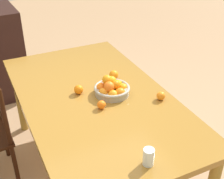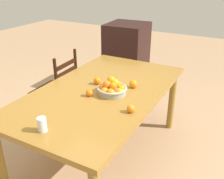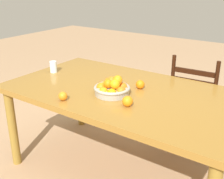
% 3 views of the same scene
% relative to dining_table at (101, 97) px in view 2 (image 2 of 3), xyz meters
% --- Properties ---
extents(ground_plane, '(12.00, 12.00, 0.00)m').
position_rel_dining_table_xyz_m(ground_plane, '(0.00, 0.00, -0.70)').
color(ground_plane, tan).
extents(dining_table, '(1.91, 1.08, 0.78)m').
position_rel_dining_table_xyz_m(dining_table, '(0.00, 0.00, 0.00)').
color(dining_table, olive).
rests_on(dining_table, ground).
extents(chair_near_window, '(0.48, 0.48, 0.94)m').
position_rel_dining_table_xyz_m(chair_near_window, '(0.33, 0.83, -0.25)').
color(chair_near_window, black).
rests_on(chair_near_window, ground).
extents(cabinet, '(0.65, 0.62, 1.06)m').
position_rel_dining_table_xyz_m(cabinet, '(1.72, 0.56, -0.17)').
color(cabinet, black).
rests_on(cabinet, ground).
extents(fruit_bowl, '(0.28, 0.28, 0.15)m').
position_rel_dining_table_xyz_m(fruit_bowl, '(-0.03, -0.13, 0.13)').
color(fruit_bowl, '#A39E8F').
rests_on(fruit_bowl, dining_table).
extents(orange_loose_0, '(0.08, 0.08, 0.08)m').
position_rel_dining_table_xyz_m(orange_loose_0, '(0.19, -0.25, 0.12)').
color(orange_loose_0, orange).
rests_on(orange_loose_0, dining_table).
extents(orange_loose_1, '(0.07, 0.07, 0.07)m').
position_rel_dining_table_xyz_m(orange_loose_1, '(0.09, 0.10, 0.12)').
color(orange_loose_1, orange).
rests_on(orange_loose_1, dining_table).
extents(orange_loose_2, '(0.06, 0.06, 0.06)m').
position_rel_dining_table_xyz_m(orange_loose_2, '(-0.17, 0.02, 0.11)').
color(orange_loose_2, orange).
rests_on(orange_loose_2, dining_table).
extents(orange_loose_3, '(0.07, 0.07, 0.07)m').
position_rel_dining_table_xyz_m(orange_loose_3, '(-0.26, -0.43, 0.11)').
color(orange_loose_3, orange).
rests_on(orange_loose_3, dining_table).
extents(drinking_glass, '(0.07, 0.07, 0.11)m').
position_rel_dining_table_xyz_m(drinking_glass, '(-0.80, 0.01, 0.14)').
color(drinking_glass, silver).
rests_on(drinking_glass, dining_table).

